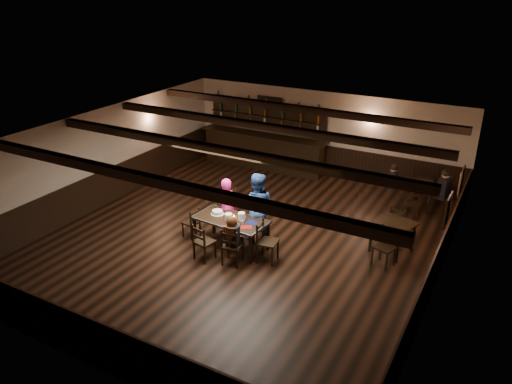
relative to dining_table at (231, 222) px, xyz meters
The scene contains 25 objects.
ground 0.85m from the dining_table, 81.86° to the left, with size 10.00×10.00×0.00m, color black.
room_shell 1.20m from the dining_table, 81.46° to the left, with size 9.02×10.02×2.71m.
dining_table is the anchor object (origin of this frame).
chair_near_left 0.87m from the dining_table, 108.87° to the right, with size 0.48×0.46×0.88m.
chair_near_right 0.81m from the dining_table, 58.63° to the right, with size 0.47×0.45×0.89m.
chair_end_left 1.11m from the dining_table, behind, with size 0.39×0.41×0.77m.
chair_end_right 0.97m from the dining_table, ahead, with size 0.48×0.50×0.96m.
chair_far_pushed 1.67m from the dining_table, 123.94° to the left, with size 0.42×0.40×0.85m.
woman_pink 0.62m from the dining_table, 130.81° to the left, with size 0.56×0.37×1.53m, color #D5238F.
man_blue 0.73m from the dining_table, 60.22° to the left, with size 0.85×0.66×1.75m, color navy.
seated_person 0.74m from the dining_table, 56.91° to the right, with size 0.31×0.46×0.75m.
cake 0.43m from the dining_table, behind, with size 0.31×0.31×0.10m.
plate_stack_a 0.18m from the dining_table, 95.57° to the right, with size 0.18×0.18×0.17m, color white.
plate_stack_b 0.31m from the dining_table, 17.49° to the left, with size 0.16×0.16×0.19m, color white.
tea_light 0.14m from the dining_table, 78.28° to the left, with size 0.05×0.05×0.06m.
salt_shaker 0.39m from the dining_table, 11.89° to the right, with size 0.03×0.03×0.09m, color silver.
pepper_shaker 0.39m from the dining_table, 20.37° to the right, with size 0.03×0.03×0.09m, color #A5A8AD.
drink_glass 0.34m from the dining_table, 24.10° to the left, with size 0.06×0.06×0.10m, color silver.
menu_red 0.56m from the dining_table, 18.90° to the right, with size 0.26×0.18×0.00m, color maroon.
menu_blue 0.53m from the dining_table, ahead, with size 0.29×0.20×0.00m, color #0D1041.
bar_counter 5.55m from the dining_table, 109.77° to the left, with size 4.39×0.70×2.20m.
back_table_a 3.76m from the dining_table, 25.82° to the left, with size 1.05×1.05×0.75m.
back_table_b 5.46m from the dining_table, 52.09° to the left, with size 0.91×0.91×0.75m.
bg_patron_left 5.09m from the dining_table, 58.73° to the left, with size 0.23×0.35×0.68m.
bg_patron_right 5.89m from the dining_table, 46.98° to the left, with size 0.31×0.43×0.81m.
Camera 1 is at (5.44, -9.32, 5.96)m, focal length 35.00 mm.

